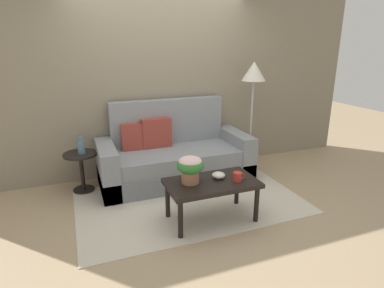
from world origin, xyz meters
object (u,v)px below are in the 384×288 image
object	(u,v)px
potted_plant	(190,167)
snack_bowl	(219,175)
floor_lamp	(253,79)
side_table	(81,165)
coffee_mug	(238,177)
couch	(174,157)
coffee_table	(212,186)
table_vase	(81,146)

from	to	relation	value
potted_plant	snack_bowl	world-z (taller)	potted_plant
potted_plant	floor_lamp	bearing A→B (deg)	39.86
side_table	coffee_mug	xyz separation A→B (m)	(1.55, -1.36, 0.15)
couch	side_table	size ratio (longest dim) A/B	3.95
floor_lamp	potted_plant	distance (m)	2.02
coffee_mug	snack_bowl	bearing A→B (deg)	141.19
floor_lamp	coffee_mug	xyz separation A→B (m)	(-0.96, -1.35, -0.86)
floor_lamp	potted_plant	xyz separation A→B (m)	(-1.45, -1.21, -0.72)
couch	coffee_mug	bearing A→B (deg)	-76.58
coffee_mug	coffee_table	bearing A→B (deg)	161.24
coffee_mug	side_table	bearing A→B (deg)	138.66
potted_plant	table_vase	size ratio (longest dim) A/B	1.25
coffee_mug	snack_bowl	distance (m)	0.21
couch	side_table	distance (m)	1.24
side_table	table_vase	distance (m)	0.26
table_vase	couch	bearing A→B (deg)	-2.10
floor_lamp	table_vase	bearing A→B (deg)	-179.84
floor_lamp	table_vase	size ratio (longest dim) A/B	6.97
potted_plant	snack_bowl	distance (m)	0.36
couch	snack_bowl	size ratio (longest dim) A/B	14.45
floor_lamp	coffee_mug	distance (m)	1.86
snack_bowl	coffee_mug	bearing A→B (deg)	-38.81
side_table	potted_plant	bearing A→B (deg)	-49.25
floor_lamp	potted_plant	size ratio (longest dim) A/B	5.58
coffee_table	snack_bowl	bearing A→B (deg)	23.47
coffee_mug	snack_bowl	size ratio (longest dim) A/B	0.96
floor_lamp	coffee_mug	bearing A→B (deg)	-125.36
coffee_table	floor_lamp	distance (m)	2.00
couch	table_vase	size ratio (longest dim) A/B	8.96
coffee_table	snack_bowl	xyz separation A→B (m)	(0.10, 0.04, 0.10)
coffee_mug	potted_plant	bearing A→B (deg)	164.39
floor_lamp	coffee_table	bearing A→B (deg)	-134.10
side_table	coffee_mug	size ratio (longest dim) A/B	3.81
couch	coffee_table	distance (m)	1.21
coffee_mug	table_vase	distance (m)	2.04
side_table	floor_lamp	size ratio (longest dim) A/B	0.32
table_vase	potted_plant	bearing A→B (deg)	-49.31
potted_plant	table_vase	bearing A→B (deg)	130.69
coffee_table	table_vase	xyz separation A→B (m)	(-1.26, 1.25, 0.22)
snack_bowl	coffee_table	bearing A→B (deg)	-156.53
couch	coffee_table	size ratio (longest dim) A/B	2.13
coffee_table	side_table	bearing A→B (deg)	135.27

